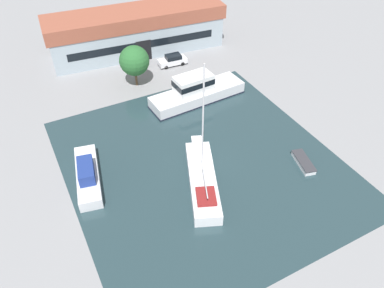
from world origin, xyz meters
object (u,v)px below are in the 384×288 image
(quay_tree_near_building, at_px, (134,61))
(motor_cruiser, at_px, (196,92))
(small_dinghy, at_px, (304,162))
(cabin_boat, at_px, (88,175))
(sailboat_moored, at_px, (202,179))
(warehouse_building, at_px, (137,31))
(parked_car, at_px, (173,60))

(quay_tree_near_building, bearing_deg, motor_cruiser, -52.46)
(small_dinghy, distance_m, cabin_boat, 23.45)
(sailboat_moored, bearing_deg, small_dinghy, 9.44)
(warehouse_building, height_order, quay_tree_near_building, warehouse_building)
(parked_car, bearing_deg, warehouse_building, 26.79)
(quay_tree_near_building, distance_m, motor_cruiser, 9.72)
(motor_cruiser, bearing_deg, sailboat_moored, 150.88)
(parked_car, bearing_deg, sailboat_moored, 165.26)
(sailboat_moored, relative_size, motor_cruiser, 1.02)
(motor_cruiser, height_order, cabin_boat, motor_cruiser)
(quay_tree_near_building, relative_size, small_dinghy, 1.51)
(warehouse_building, bearing_deg, sailboat_moored, -93.95)
(parked_car, xyz_separation_m, small_dinghy, (3.25, -27.05, -0.51))
(small_dinghy, bearing_deg, cabin_boat, 173.18)
(motor_cruiser, bearing_deg, parked_car, -11.18)
(parked_car, bearing_deg, small_dinghy, -169.48)
(motor_cruiser, relative_size, small_dinghy, 3.40)
(quay_tree_near_building, bearing_deg, warehouse_building, 67.33)
(quay_tree_near_building, height_order, small_dinghy, quay_tree_near_building)
(quay_tree_near_building, height_order, motor_cruiser, quay_tree_near_building)
(parked_car, height_order, cabin_boat, cabin_boat)
(parked_car, height_order, small_dinghy, parked_car)
(quay_tree_near_building, relative_size, cabin_boat, 0.68)
(motor_cruiser, xyz_separation_m, small_dinghy, (4.65, -16.66, -1.10))
(small_dinghy, bearing_deg, motor_cruiser, 120.04)
(cabin_boat, bearing_deg, motor_cruiser, 36.96)
(parked_car, distance_m, motor_cruiser, 10.50)
(motor_cruiser, relative_size, cabin_boat, 1.53)
(small_dinghy, bearing_deg, quay_tree_near_building, 127.74)
(small_dinghy, xyz_separation_m, cabin_boat, (-21.85, 8.51, 0.61))
(motor_cruiser, distance_m, small_dinghy, 17.33)
(parked_car, bearing_deg, quay_tree_near_building, 116.03)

